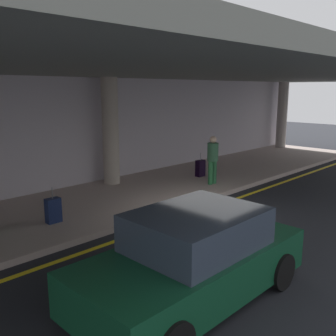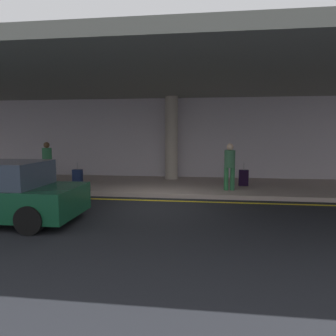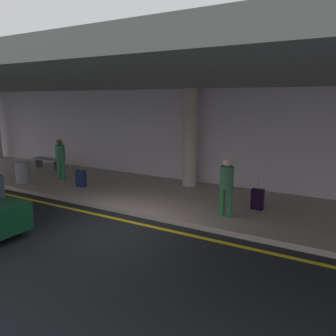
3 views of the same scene
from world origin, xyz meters
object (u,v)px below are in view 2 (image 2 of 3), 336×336
Objects in this scene: trash_bin_steel at (9,176)px; support_column_left_mid at (172,138)px; suitcase_upright_primary at (78,177)px; bench_metal at (14,170)px; person_waiting_for_ride at (47,160)px; traveler_with_luggage at (230,164)px; suitcase_upright_secondary at (244,178)px.

support_column_left_mid is at bearing 25.70° from trash_bin_steel.
support_column_left_mid reaches higher than suitcase_upright_primary.
bench_metal is (-3.84, 1.70, 0.04)m from suitcase_upright_primary.
person_waiting_for_ride is 1.87× the size of suitcase_upright_primary.
traveler_with_luggage is 1.87× the size of suitcase_upright_primary.
suitcase_upright_secondary is (7.94, 0.30, -0.65)m from person_waiting_for_ride.
traveler_with_luggage is at bearing 1.94° from trash_bin_steel.
suitcase_upright_primary reaches higher than bench_metal.
support_column_left_mid reaches higher than traveler_with_luggage.
trash_bin_steel is at bearing -60.09° from bench_metal.
suitcase_upright_secondary is at bearing 8.50° from trash_bin_steel.
bench_metal is (-2.39, 1.32, -0.61)m from person_waiting_for_ride.
support_column_left_mid is at bearing 163.10° from person_waiting_for_ride.
support_column_left_mid is 3.70m from suitcase_upright_secondary.
trash_bin_steel is (-8.35, -0.28, -0.54)m from traveler_with_luggage.
suitcase_upright_primary is at bearing 14.84° from trash_bin_steel.
support_column_left_mid reaches higher than trash_bin_steel.
traveler_with_luggage is (2.39, -2.59, -0.86)m from support_column_left_mid.
suitcase_upright_secondary is at bearing -5.61° from bench_metal.
suitcase_upright_primary is 0.56× the size of bench_metal.
person_waiting_for_ride reaches higher than suitcase_upright_primary.
person_waiting_for_ride is 1.98× the size of trash_bin_steel.
support_column_left_mid reaches higher than suitcase_upright_secondary.
person_waiting_for_ride is (-7.32, 0.75, 0.00)m from traveler_with_luggage.
support_column_left_mid is at bearing 141.85° from suitcase_upright_secondary.
suitcase_upright_primary is (-5.87, 0.37, -0.65)m from traveler_with_luggage.
person_waiting_for_ride is 1.87× the size of suitcase_upright_secondary.
suitcase_upright_primary is 6.53m from suitcase_upright_secondary.
trash_bin_steel is at bearing -169.53° from suitcase_upright_primary.
suitcase_upright_secondary is at bearing 1.64° from suitcase_upright_primary.
person_waiting_for_ride is at bearing 161.01° from suitcase_upright_primary.
traveler_with_luggage is at bearing -131.67° from suitcase_upright_secondary.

